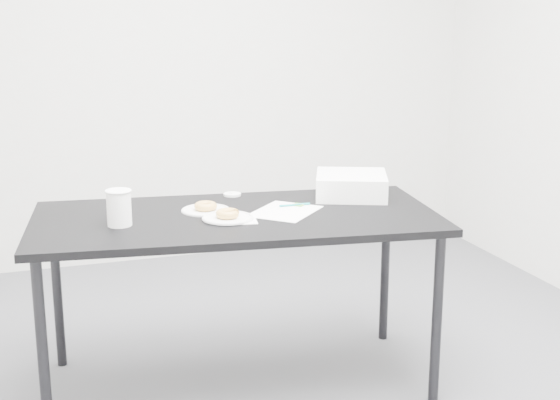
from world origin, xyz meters
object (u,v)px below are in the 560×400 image
object	(u,v)px
pen	(295,205)
donut_far	(206,206)
donut_near	(228,214)
plate_near	(228,218)
scorecard	(285,211)
bakery_box	(351,185)
table	(236,228)
plate_far	(206,210)
coffee_cup	(119,208)

from	to	relation	value
pen	donut_far	bearing A→B (deg)	174.34
pen	donut_near	world-z (taller)	donut_near
plate_near	pen	bearing A→B (deg)	19.35
scorecard	plate_near	world-z (taller)	plate_near
bakery_box	donut_far	bearing A→B (deg)	-153.63
table	plate_near	size ratio (longest dim) A/B	8.40
plate_near	donut_near	xyz separation A→B (m)	(0.00, 0.00, 0.02)
scorecard	pen	size ratio (longest dim) A/B	2.15
pen	donut_near	size ratio (longest dim) A/B	1.40
plate_near	plate_far	xyz separation A→B (m)	(-0.06, 0.16, -0.00)
scorecard	coffee_cup	xyz separation A→B (m)	(-0.70, 0.00, 0.07)
coffee_cup	bakery_box	size ratio (longest dim) A/B	0.46
plate_near	coffee_cup	xyz separation A→B (m)	(-0.43, 0.05, 0.07)
table	donut_far	world-z (taller)	donut_far
donut_near	table	bearing A→B (deg)	49.36
coffee_cup	plate_far	bearing A→B (deg)	16.95
table	coffee_cup	bearing A→B (deg)	-171.19
scorecard	pen	world-z (taller)	pen
table	pen	xyz separation A→B (m)	(0.28, 0.06, 0.07)
coffee_cup	pen	bearing A→B (deg)	5.18
table	plate_far	world-z (taller)	plate_far
table	plate_far	distance (m)	0.16
coffee_cup	bakery_box	bearing A→B (deg)	8.66
scorecard	coffee_cup	distance (m)	0.70
table	scorecard	bearing A→B (deg)	3.53
plate_near	coffee_cup	world-z (taller)	coffee_cup
pen	coffee_cup	distance (m)	0.77
pen	plate_near	bearing A→B (deg)	-159.58
donut_near	coffee_cup	distance (m)	0.44
plate_far	donut_far	size ratio (longest dim) A/B	2.13
table	pen	world-z (taller)	pen
donut_near	coffee_cup	xyz separation A→B (m)	(-0.43, 0.05, 0.05)
scorecard	coffee_cup	size ratio (longest dim) A/B	2.04
plate_near	plate_far	world-z (taller)	plate_near
donut_near	plate_far	world-z (taller)	donut_near
table	bakery_box	xyz separation A→B (m)	(0.59, 0.15, 0.11)
plate_near	coffee_cup	bearing A→B (deg)	173.75
plate_near	donut_near	world-z (taller)	donut_near
donut_near	bakery_box	xyz separation A→B (m)	(0.64, 0.21, 0.03)
pen	table	bearing A→B (deg)	-167.43
table	pen	distance (m)	0.30
plate_far	donut_far	xyz separation A→B (m)	(0.00, 0.00, 0.02)
scorecard	pen	distance (m)	0.10
bakery_box	donut_near	bearing A→B (deg)	-139.42
plate_near	coffee_cup	size ratio (longest dim) A/B	1.44
pen	plate_far	distance (m)	0.39
plate_far	coffee_cup	world-z (taller)	coffee_cup
table	plate_near	bearing A→B (deg)	-123.26
pen	coffee_cup	bearing A→B (deg)	-173.75
pen	bakery_box	distance (m)	0.33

